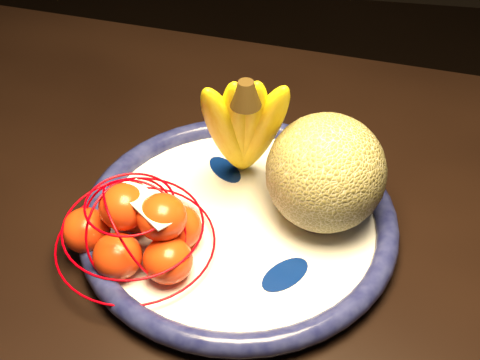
# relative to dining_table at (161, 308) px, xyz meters

# --- Properties ---
(dining_table) EXTENTS (1.70, 1.15, 0.80)m
(dining_table) POSITION_rel_dining_table_xyz_m (0.00, 0.00, 0.00)
(dining_table) COLOR black
(dining_table) RESTS_ON ground
(fruit_bowl) EXTENTS (0.36, 0.36, 0.03)m
(fruit_bowl) POSITION_rel_dining_table_xyz_m (0.08, 0.06, 0.10)
(fruit_bowl) COLOR white
(fruit_bowl) RESTS_ON dining_table
(cantaloupe) EXTENTS (0.13, 0.13, 0.13)m
(cantaloupe) POSITION_rel_dining_table_xyz_m (0.18, 0.09, 0.16)
(cantaloupe) COLOR olive
(cantaloupe) RESTS_ON fruit_bowl
(banana_bunch) EXTENTS (0.13, 0.12, 0.19)m
(banana_bunch) POSITION_rel_dining_table_xyz_m (0.08, 0.12, 0.19)
(banana_bunch) COLOR yellow
(banana_bunch) RESTS_ON fruit_bowl
(mandarin_bag) EXTENTS (0.23, 0.23, 0.11)m
(mandarin_bag) POSITION_rel_dining_table_xyz_m (-0.02, 0.00, 0.13)
(mandarin_bag) COLOR #FA3B08
(mandarin_bag) RESTS_ON fruit_bowl
(price_tag) EXTENTS (0.07, 0.07, 0.01)m
(price_tag) POSITION_rel_dining_table_xyz_m (-0.00, 0.00, 0.17)
(price_tag) COLOR white
(price_tag) RESTS_ON mandarin_bag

